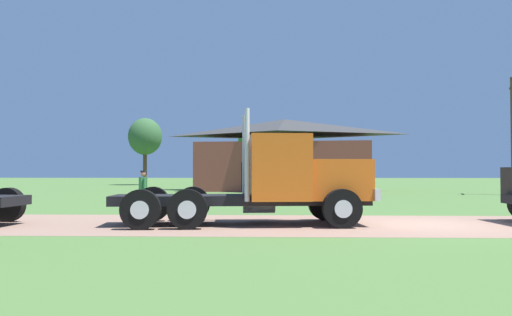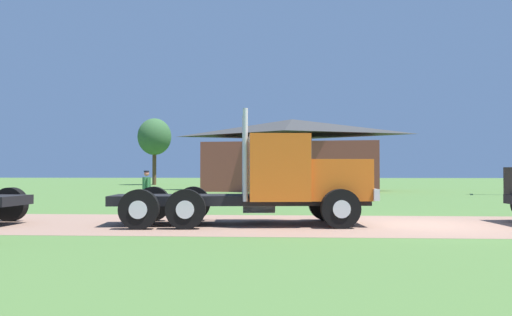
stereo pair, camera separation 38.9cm
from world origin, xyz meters
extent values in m
plane|color=#4A6D33|center=(0.00, 0.00, 0.00)|extent=(200.00, 200.00, 0.00)
cube|color=#8F6C5A|center=(0.00, 0.00, 0.00)|extent=(120.00, 5.99, 0.01)
cube|color=black|center=(-5.54, -0.17, 0.73)|extent=(7.56, 2.27, 0.28)
cube|color=orange|center=(-2.72, 0.11, 1.32)|extent=(1.96, 2.20, 1.18)
cube|color=silver|center=(-1.79, 0.20, 0.91)|extent=(0.38, 2.24, 0.32)
cube|color=orange|center=(-4.44, -0.06, 1.67)|extent=(1.91, 2.48, 1.89)
cube|color=#2D3D4C|center=(-3.58, 0.02, 2.05)|extent=(0.23, 1.94, 0.83)
cylinder|color=silver|center=(-5.49, 0.77, 2.03)|extent=(0.14, 0.14, 2.59)
cylinder|color=silver|center=(-5.31, -1.07, 2.03)|extent=(0.14, 0.14, 2.59)
cylinder|color=silver|center=(-5.04, 0.91, 0.52)|extent=(1.05, 0.61, 0.52)
cylinder|color=black|center=(-2.92, 1.26, 0.54)|extent=(1.11, 0.40, 1.08)
cylinder|color=silver|center=(-2.93, 1.42, 0.54)|extent=(0.49, 0.09, 0.49)
cylinder|color=black|center=(-2.69, -1.06, 0.54)|extent=(1.11, 0.40, 1.08)
cylinder|color=silver|center=(-2.68, -1.22, 0.54)|extent=(0.49, 0.09, 0.49)
cylinder|color=black|center=(-8.37, 0.73, 0.54)|extent=(1.11, 0.40, 1.08)
cylinder|color=silver|center=(-8.38, 0.89, 0.54)|extent=(0.49, 0.09, 0.49)
cylinder|color=black|center=(-8.14, -1.59, 0.54)|extent=(1.11, 0.40, 1.08)
cylinder|color=silver|center=(-8.13, -1.75, 0.54)|extent=(0.49, 0.09, 0.49)
cylinder|color=black|center=(-7.12, 0.85, 0.54)|extent=(1.11, 0.40, 1.08)
cylinder|color=silver|center=(-7.14, 1.01, 0.54)|extent=(0.49, 0.09, 0.49)
cylinder|color=black|center=(-6.90, -1.47, 0.54)|extent=(1.11, 0.40, 1.08)
cylinder|color=silver|center=(-6.88, -1.63, 0.54)|extent=(0.49, 0.09, 0.49)
cylinder|color=black|center=(-12.82, 0.39, 0.53)|extent=(1.07, 0.36, 1.06)
cylinder|color=silver|center=(-12.81, 0.55, 0.53)|extent=(0.48, 0.07, 0.48)
cube|color=#33723F|center=(-9.95, 5.64, 1.05)|extent=(0.42, 0.47, 0.55)
sphere|color=#D5745C|center=(-9.95, 5.64, 1.47)|extent=(0.21, 0.21, 0.21)
cylinder|color=black|center=(-9.95, 5.64, 1.56)|extent=(0.22, 0.22, 0.06)
cube|color=black|center=(-9.99, 5.72, 0.39)|extent=(0.23, 0.23, 0.77)
cube|color=black|center=(-9.91, 5.56, 0.39)|extent=(0.23, 0.23, 0.77)
cylinder|color=#33723F|center=(-10.07, 5.86, 1.02)|extent=(0.10, 0.10, 0.52)
cylinder|color=#33723F|center=(-9.83, 5.42, 1.02)|extent=(0.10, 0.10, 0.52)
cube|color=brown|center=(-3.71, 26.05, 1.89)|extent=(13.99, 8.64, 3.79)
pyramid|color=#353535|center=(-3.71, 26.05, 5.10)|extent=(14.69, 9.08, 1.31)
cube|color=black|center=(-6.10, 22.68, 1.10)|extent=(1.80, 0.26, 2.20)
cylinder|color=#513823|center=(-19.09, 41.74, 1.97)|extent=(0.44, 0.44, 3.95)
ellipsoid|color=#335B31|center=(-19.09, 41.74, 5.45)|extent=(3.77, 3.77, 4.15)
cylinder|color=#513823|center=(-6.34, 38.09, 1.31)|extent=(0.44, 0.44, 2.61)
ellipsoid|color=#297620|center=(-6.34, 38.09, 4.26)|extent=(4.11, 4.11, 4.52)
camera|label=1|loc=(-4.55, -15.20, 1.58)|focal=35.90mm
camera|label=2|loc=(-4.17, -15.18, 1.58)|focal=35.90mm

